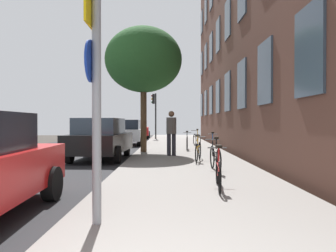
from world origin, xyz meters
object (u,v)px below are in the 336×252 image
bicycle_1 (216,158)px  bicycle_3 (214,146)px  tree_near (144,60)px  car_3 (139,129)px  sign_post (96,86)px  car_1 (102,138)px  traffic_light (155,108)px  car_2 (129,132)px  bicycle_5 (198,139)px  bicycle_0 (219,171)px  bicycle_4 (188,142)px  pedestrian_0 (172,130)px  bicycle_2 (199,151)px

bicycle_1 → bicycle_3: (0.57, 4.80, -0.00)m
tree_near → car_3: 15.01m
bicycle_3 → sign_post: bearing=-106.7°
car_1 → car_3: same height
traffic_light → bicycle_1: size_ratio=2.15×
car_2 → bicycle_5: bearing=-31.7°
tree_near → bicycle_0: bearing=-75.7°
traffic_light → bicycle_4: traffic_light is taller
pedestrian_0 → car_3: bearing=99.9°
pedestrian_0 → bicycle_0: bearing=-82.4°
bicycle_2 → bicycle_4: size_ratio=1.00×
car_2 → bicycle_4: bearing=-54.7°
traffic_light → bicycle_2: (2.16, -15.54, -2.18)m
sign_post → bicycle_0: size_ratio=1.93×
sign_post → car_2: 17.08m
sign_post → bicycle_0: (2.00, 2.34, -1.49)m
sign_post → bicycle_4: sign_post is taller
bicycle_5 → tree_near: bearing=-127.8°
bicycle_2 → bicycle_4: (-0.11, 4.80, -0.00)m
bicycle_5 → bicycle_0: bearing=-92.9°
car_2 → car_3: size_ratio=0.97×
tree_near → bicycle_1: (2.43, -6.04, -3.83)m
sign_post → bicycle_3: bearing=73.3°
sign_post → car_3: 25.38m
tree_near → pedestrian_0: bearing=-53.9°
bicycle_0 → car_1: size_ratio=0.38×
sign_post → car_3: bearing=93.9°
sign_post → bicycle_5: (2.61, 14.34, -1.46)m
bicycle_4 → bicycle_5: (0.69, 2.40, 0.02)m
bicycle_3 → car_2: size_ratio=0.41×
bicycle_2 → car_1: bearing=158.2°
bicycle_3 → pedestrian_0: size_ratio=0.89×
sign_post → car_3: (-1.71, 25.29, -1.12)m
car_3 → sign_post: bearing=-86.1°
car_1 → pedestrian_0: bearing=8.8°
tree_near → bicycle_2: bearing=-59.1°
bicycle_3 → bicycle_4: (-0.94, 2.40, -0.01)m
bicycle_0 → bicycle_4: bicycle_4 is taller
sign_post → tree_near: 11.04m
traffic_light → bicycle_1: (2.42, -17.94, -2.17)m
bicycle_2 → bicycle_5: bearing=85.4°
bicycle_1 → traffic_light: bearing=97.7°
bicycle_0 → car_2: car_2 is taller
car_2 → bicycle_0: bearing=-76.0°
bicycle_3 → pedestrian_0: bearing=-164.5°
bicycle_3 → bicycle_5: size_ratio=0.94×
bicycle_3 → car_3: 16.41m
tree_near → bicycle_5: size_ratio=3.35×
bicycle_3 → tree_near: bearing=157.5°
bicycle_0 → pedestrian_0: 6.81m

